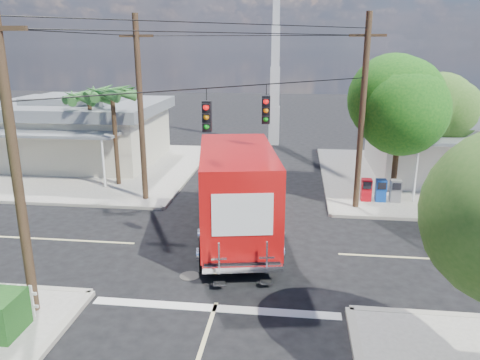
# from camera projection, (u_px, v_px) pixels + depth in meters

# --- Properties ---
(ground) EXTENTS (120.00, 120.00, 0.00)m
(ground) POSITION_uv_depth(u_px,v_px,m) (234.00, 249.00, 18.13)
(ground) COLOR black
(ground) RESTS_ON ground
(sidewalk_ne) EXTENTS (14.12, 14.12, 0.14)m
(sidewalk_ne) POSITION_uv_depth(u_px,v_px,m) (444.00, 179.00, 27.22)
(sidewalk_ne) COLOR gray
(sidewalk_ne) RESTS_ON ground
(sidewalk_nw) EXTENTS (14.12, 14.12, 0.14)m
(sidewalk_nw) POSITION_uv_depth(u_px,v_px,m) (87.00, 168.00, 29.75)
(sidewalk_nw) COLOR gray
(sidewalk_nw) RESTS_ON ground
(road_markings) EXTENTS (32.00, 32.00, 0.01)m
(road_markings) POSITION_uv_depth(u_px,v_px,m) (228.00, 266.00, 16.72)
(road_markings) COLOR beige
(road_markings) RESTS_ON ground
(building_ne) EXTENTS (11.80, 10.20, 4.50)m
(building_ne) POSITION_uv_depth(u_px,v_px,m) (472.00, 138.00, 27.43)
(building_ne) COLOR silver
(building_ne) RESTS_ON sidewalk_ne
(building_nw) EXTENTS (10.80, 10.20, 4.30)m
(building_nw) POSITION_uv_depth(u_px,v_px,m) (79.00, 130.00, 30.79)
(building_nw) COLOR beige
(building_nw) RESTS_ON sidewalk_nw
(radio_tower) EXTENTS (0.80, 0.80, 17.00)m
(radio_tower) POSITION_uv_depth(u_px,v_px,m) (275.00, 71.00, 35.56)
(radio_tower) COLOR silver
(radio_tower) RESTS_ON ground
(tree_ne_front) EXTENTS (4.21, 4.14, 6.66)m
(tree_ne_front) POSITION_uv_depth(u_px,v_px,m) (401.00, 106.00, 22.40)
(tree_ne_front) COLOR #422D1C
(tree_ne_front) RESTS_ON sidewalk_ne
(tree_ne_back) EXTENTS (3.77, 3.66, 5.82)m
(tree_ne_back) POSITION_uv_depth(u_px,v_px,m) (443.00, 113.00, 24.36)
(tree_ne_back) COLOR #422D1C
(tree_ne_back) RESTS_ON sidewalk_ne
(palm_nw_front) EXTENTS (3.01, 3.08, 5.59)m
(palm_nw_front) POSITION_uv_depth(u_px,v_px,m) (112.00, 95.00, 24.75)
(palm_nw_front) COLOR #422D1C
(palm_nw_front) RESTS_ON sidewalk_nw
(palm_nw_back) EXTENTS (3.01, 3.08, 5.19)m
(palm_nw_back) POSITION_uv_depth(u_px,v_px,m) (89.00, 98.00, 26.51)
(palm_nw_back) COLOR #422D1C
(palm_nw_back) RESTS_ON sidewalk_nw
(utility_poles) EXTENTS (12.00, 10.68, 9.00)m
(utility_poles) POSITION_uv_depth(u_px,v_px,m) (199.00, 122.00, 18.54)
(utility_poles) COLOR #473321
(utility_poles) RESTS_ON ground
(vending_boxes) EXTENTS (1.90, 0.50, 1.10)m
(vending_boxes) POSITION_uv_depth(u_px,v_px,m) (381.00, 190.00, 23.09)
(vending_boxes) COLOR #B80914
(vending_boxes) RESTS_ON sidewalk_ne
(delivery_truck) EXTENTS (4.19, 9.17, 3.83)m
(delivery_truck) POSITION_uv_depth(u_px,v_px,m) (236.00, 191.00, 18.82)
(delivery_truck) COLOR black
(delivery_truck) RESTS_ON ground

